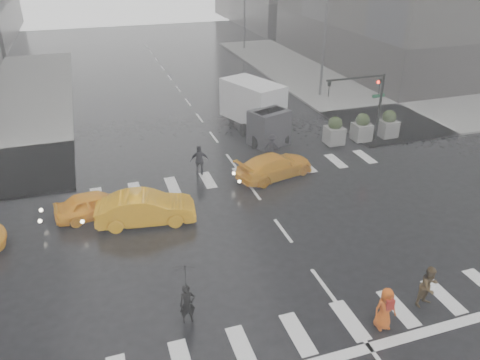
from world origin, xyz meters
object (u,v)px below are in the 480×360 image
object	(u,v)px
pedestrian_orange	(385,308)
taxi_front	(95,204)
taxi_mid	(146,208)
box_truck	(257,108)
traffic_signal_pole	(368,95)
pedestrian_brown	(429,286)

from	to	relation	value
pedestrian_orange	taxi_front	distance (m)	13.94
pedestrian_orange	taxi_mid	xyz separation A→B (m)	(-6.76, 9.31, -0.07)
taxi_front	box_truck	size ratio (longest dim) A/B	0.60
traffic_signal_pole	taxi_mid	size ratio (longest dim) A/B	0.98
traffic_signal_pole	box_truck	xyz separation A→B (m)	(-6.01, 3.81, -1.43)
box_truck	traffic_signal_pole	bearing A→B (deg)	-52.23
pedestrian_orange	box_truck	world-z (taller)	box_truck
traffic_signal_pole	taxi_front	world-z (taller)	traffic_signal_pole
pedestrian_orange	pedestrian_brown	bearing A→B (deg)	16.67
pedestrian_brown	traffic_signal_pole	bearing A→B (deg)	55.68
pedestrian_orange	box_truck	xyz separation A→B (m)	(2.08, 18.42, 0.96)
traffic_signal_pole	pedestrian_orange	world-z (taller)	traffic_signal_pole
traffic_signal_pole	pedestrian_brown	xyz separation A→B (m)	(-5.94, -14.14, -2.39)
traffic_signal_pole	taxi_mid	world-z (taller)	traffic_signal_pole
pedestrian_orange	taxi_front	bearing A→B (deg)	134.61
pedestrian_brown	taxi_mid	bearing A→B (deg)	123.66
traffic_signal_pole	taxi_front	bearing A→B (deg)	-166.95
taxi_front	taxi_mid	bearing A→B (deg)	-127.48
pedestrian_brown	box_truck	xyz separation A→B (m)	(-0.06, 17.95, 0.95)
pedestrian_orange	taxi_mid	distance (m)	11.50
pedestrian_orange	taxi_mid	size ratio (longest dim) A/B	0.35
traffic_signal_pole	box_truck	world-z (taller)	traffic_signal_pole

